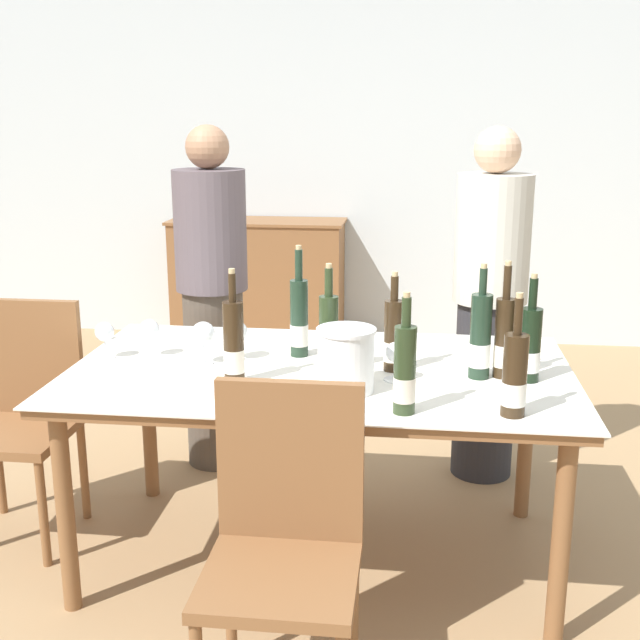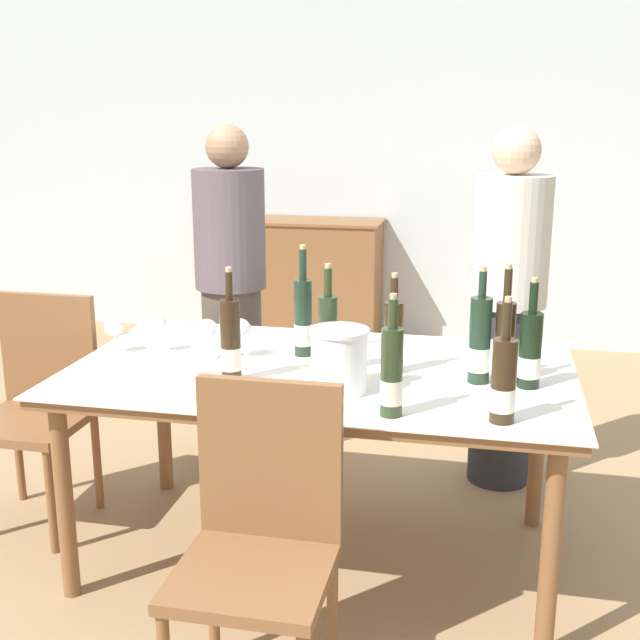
{
  "view_description": "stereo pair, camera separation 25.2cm",
  "coord_description": "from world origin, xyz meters",
  "px_view_note": "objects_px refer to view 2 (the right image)",
  "views": [
    {
      "loc": [
        0.33,
        -2.72,
        1.64
      ],
      "look_at": [
        0.0,
        0.0,
        0.93
      ],
      "focal_mm": 45.0,
      "sensor_mm": 36.0,
      "label": 1
    },
    {
      "loc": [
        0.58,
        -2.68,
        1.64
      ],
      "look_at": [
        0.0,
        0.0,
        0.93
      ],
      "focal_mm": 45.0,
      "sensor_mm": 36.0,
      "label": 2
    }
  ],
  "objects_px": {
    "wine_glass_2": "(207,332)",
    "wine_glass_4": "(114,328)",
    "sideboard_cabinet": "(296,282)",
    "chair_left_end": "(39,395)",
    "wine_bottle_5": "(503,382)",
    "wine_bottle_8": "(530,351)",
    "dining_table": "(320,386)",
    "person_guest_left": "(507,312)",
    "wine_glass_3": "(392,356)",
    "wine_bottle_3": "(328,335)",
    "wine_bottle_1": "(480,343)",
    "wine_glass_1": "(240,331)",
    "ice_bucket": "(339,359)",
    "wine_bottle_7": "(393,339)",
    "wine_glass_0": "(157,326)",
    "person_host": "(231,299)",
    "wine_bottle_0": "(303,318)",
    "wine_bottle_2": "(504,344)",
    "wine_bottle_4": "(231,343)",
    "wine_bottle_6": "(392,374)",
    "chair_near_front": "(261,528)"
  },
  "relations": [
    {
      "from": "wine_glass_4",
      "to": "wine_bottle_4",
      "type": "bearing_deg",
      "value": -22.42
    },
    {
      "from": "wine_bottle_3",
      "to": "wine_bottle_8",
      "type": "bearing_deg",
      "value": -1.66
    },
    {
      "from": "sideboard_cabinet",
      "to": "wine_bottle_2",
      "type": "distance_m",
      "value": 3.25
    },
    {
      "from": "wine_bottle_1",
      "to": "wine_bottle_7",
      "type": "height_order",
      "value": "wine_bottle_1"
    },
    {
      "from": "wine_bottle_0",
      "to": "dining_table",
      "type": "bearing_deg",
      "value": -56.99
    },
    {
      "from": "dining_table",
      "to": "wine_bottle_7",
      "type": "height_order",
      "value": "wine_bottle_7"
    },
    {
      "from": "sideboard_cabinet",
      "to": "wine_bottle_4",
      "type": "xyz_separation_m",
      "value": [
        0.53,
        -3.06,
        0.43
      ]
    },
    {
      "from": "wine_glass_0",
      "to": "person_host",
      "type": "relative_size",
      "value": 0.09
    },
    {
      "from": "wine_bottle_5",
      "to": "wine_bottle_8",
      "type": "bearing_deg",
      "value": 75.46
    },
    {
      "from": "chair_near_front",
      "to": "person_guest_left",
      "type": "height_order",
      "value": "person_guest_left"
    },
    {
      "from": "chair_left_end",
      "to": "wine_bottle_5",
      "type": "bearing_deg",
      "value": -14.58
    },
    {
      "from": "dining_table",
      "to": "wine_bottle_3",
      "type": "bearing_deg",
      "value": -39.38
    },
    {
      "from": "wine_glass_4",
      "to": "person_guest_left",
      "type": "xyz_separation_m",
      "value": [
        1.48,
        0.8,
        -0.05
      ]
    },
    {
      "from": "wine_bottle_2",
      "to": "wine_glass_2",
      "type": "bearing_deg",
      "value": 178.63
    },
    {
      "from": "sideboard_cabinet",
      "to": "chair_left_end",
      "type": "distance_m",
      "value": 2.81
    },
    {
      "from": "wine_bottle_2",
      "to": "wine_glass_2",
      "type": "xyz_separation_m",
      "value": [
        -1.07,
        0.03,
        -0.03
      ]
    },
    {
      "from": "wine_bottle_2",
      "to": "wine_bottle_7",
      "type": "distance_m",
      "value": 0.38
    },
    {
      "from": "wine_glass_2",
      "to": "wine_glass_3",
      "type": "xyz_separation_m",
      "value": [
        0.7,
        -0.11,
        -0.02
      ]
    },
    {
      "from": "dining_table",
      "to": "person_guest_left",
      "type": "xyz_separation_m",
      "value": [
        0.66,
        0.84,
        0.11
      ]
    },
    {
      "from": "chair_near_front",
      "to": "sideboard_cabinet",
      "type": "bearing_deg",
      "value": 102.34
    },
    {
      "from": "wine_bottle_4",
      "to": "wine_bottle_3",
      "type": "bearing_deg",
      "value": 28.65
    },
    {
      "from": "wine_bottle_1",
      "to": "person_host",
      "type": "xyz_separation_m",
      "value": [
        -1.16,
        0.85,
        -0.1
      ]
    },
    {
      "from": "person_guest_left",
      "to": "wine_bottle_2",
      "type": "bearing_deg",
      "value": -91.57
    },
    {
      "from": "sideboard_cabinet",
      "to": "wine_bottle_8",
      "type": "xyz_separation_m",
      "value": [
        1.52,
        -2.91,
        0.42
      ]
    },
    {
      "from": "wine_bottle_1",
      "to": "wine_bottle_6",
      "type": "relative_size",
      "value": 1.06
    },
    {
      "from": "dining_table",
      "to": "wine_glass_1",
      "type": "distance_m",
      "value": 0.37
    },
    {
      "from": "wine_bottle_0",
      "to": "wine_glass_4",
      "type": "height_order",
      "value": "wine_bottle_0"
    },
    {
      "from": "wine_bottle_0",
      "to": "wine_bottle_6",
      "type": "bearing_deg",
      "value": -53.87
    },
    {
      "from": "wine_bottle_3",
      "to": "wine_bottle_4",
      "type": "xyz_separation_m",
      "value": [
        -0.3,
        -0.17,
        0.0
      ]
    },
    {
      "from": "wine_bottle_7",
      "to": "wine_glass_2",
      "type": "height_order",
      "value": "wine_bottle_7"
    },
    {
      "from": "wine_bottle_1",
      "to": "wine_glass_1",
      "type": "xyz_separation_m",
      "value": [
        -0.88,
        0.11,
        -0.04
      ]
    },
    {
      "from": "wine_glass_3",
      "to": "person_host",
      "type": "relative_size",
      "value": 0.09
    },
    {
      "from": "wine_bottle_4",
      "to": "person_guest_left",
      "type": "relative_size",
      "value": 0.25
    },
    {
      "from": "wine_glass_2",
      "to": "wine_glass_4",
      "type": "bearing_deg",
      "value": 176.83
    },
    {
      "from": "wine_glass_3",
      "to": "person_guest_left",
      "type": "height_order",
      "value": "person_guest_left"
    },
    {
      "from": "ice_bucket",
      "to": "wine_bottle_7",
      "type": "relative_size",
      "value": 0.6
    },
    {
      "from": "person_host",
      "to": "wine_bottle_4",
      "type": "bearing_deg",
      "value": -71.69
    },
    {
      "from": "wine_bottle_0",
      "to": "wine_bottle_1",
      "type": "relative_size",
      "value": 1.05
    },
    {
      "from": "wine_glass_2",
      "to": "wine_glass_4",
      "type": "height_order",
      "value": "wine_glass_2"
    },
    {
      "from": "dining_table",
      "to": "chair_left_end",
      "type": "bearing_deg",
      "value": 175.76
    },
    {
      "from": "wine_bottle_8",
      "to": "wine_glass_3",
      "type": "xyz_separation_m",
      "value": [
        -0.45,
        -0.05,
        -0.03
      ]
    },
    {
      "from": "ice_bucket",
      "to": "wine_bottle_5",
      "type": "xyz_separation_m",
      "value": [
        0.52,
        -0.16,
        0.01
      ]
    },
    {
      "from": "wine_bottle_1",
      "to": "wine_bottle_3",
      "type": "xyz_separation_m",
      "value": [
        -0.52,
        0.01,
        -0.01
      ]
    },
    {
      "from": "wine_glass_3",
      "to": "wine_bottle_3",
      "type": "bearing_deg",
      "value": 162.88
    },
    {
      "from": "wine_glass_4",
      "to": "chair_left_end",
      "type": "distance_m",
      "value": 0.5
    },
    {
      "from": "wine_bottle_7",
      "to": "wine_glass_3",
      "type": "distance_m",
      "value": 0.12
    },
    {
      "from": "wine_bottle_1",
      "to": "wine_bottle_6",
      "type": "distance_m",
      "value": 0.45
    },
    {
      "from": "wine_bottle_3",
      "to": "wine_glass_2",
      "type": "bearing_deg",
      "value": 175.36
    },
    {
      "from": "wine_bottle_3",
      "to": "wine_glass_3",
      "type": "xyz_separation_m",
      "value": [
        0.24,
        -0.07,
        -0.04
      ]
    },
    {
      "from": "wine_bottle_5",
      "to": "chair_left_end",
      "type": "bearing_deg",
      "value": 165.42
    }
  ]
}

